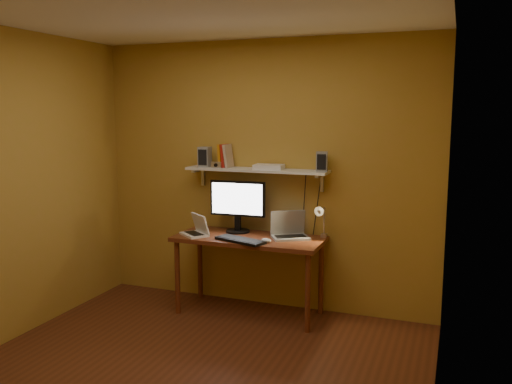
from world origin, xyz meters
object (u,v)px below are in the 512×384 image
at_px(laptop, 289,230).
at_px(speaker_right, 322,161).
at_px(keyboard, 240,240).
at_px(shelf_camera, 216,165).
at_px(wall_shelf, 256,170).
at_px(desk_lamp, 321,217).
at_px(speaker_left, 205,157).
at_px(desk, 249,246).
at_px(mouse, 266,240).
at_px(monitor, 238,204).
at_px(netbook, 197,229).
at_px(router, 269,167).

bearing_deg(laptop, speaker_right, -15.94).
xyz_separation_m(keyboard, shelf_camera, (-0.38, 0.32, 0.64)).
bearing_deg(wall_shelf, desk_lamp, -5.88).
height_order(keyboard, speaker_left, speaker_left).
xyz_separation_m(desk, mouse, (0.22, -0.15, 0.10)).
distance_m(monitor, shelf_camera, 0.43).
height_order(desk, netbook, netbook).
bearing_deg(laptop, desk_lamp, -29.03).
bearing_deg(desk_lamp, monitor, 178.33).
xyz_separation_m(mouse, speaker_right, (0.42, 0.34, 0.70)).
bearing_deg(desk, speaker_right, 16.65).
distance_m(wall_shelf, keyboard, 0.72).
xyz_separation_m(desk, keyboard, (-0.01, -0.20, 0.10)).
relative_size(desk, speaker_right, 7.76).
xyz_separation_m(desk, router, (0.13, 0.19, 0.73)).
bearing_deg(router, desk, -123.99).
bearing_deg(desk, laptop, 17.21).
bearing_deg(mouse, desk, 165.40).
distance_m(keyboard, desk_lamp, 0.77).
distance_m(wall_shelf, shelf_camera, 0.40).
xyz_separation_m(monitor, router, (0.31, 0.04, 0.37)).
bearing_deg(netbook, monitor, 76.40).
height_order(wall_shelf, monitor, wall_shelf).
height_order(laptop, netbook, laptop).
distance_m(wall_shelf, mouse, 0.72).
distance_m(monitor, speaker_left, 0.57).
relative_size(keyboard, mouse, 4.82).
bearing_deg(desk_lamp, keyboard, -153.66).
distance_m(monitor, desk_lamp, 0.84).
height_order(mouse, shelf_camera, shelf_camera).
height_order(desk, laptop, laptop).
bearing_deg(speaker_right, desk, -172.52).
xyz_separation_m(speaker_left, speaker_right, (1.18, 0.01, -0.01)).
distance_m(wall_shelf, desk_lamp, 0.77).
bearing_deg(netbook, shelf_camera, 102.62).
height_order(wall_shelf, desk_lamp, wall_shelf).
bearing_deg(desk_lamp, speaker_left, 177.46).
bearing_deg(monitor, desk, -42.34).
bearing_deg(desk_lamp, speaker_right, 107.01).
xyz_separation_m(speaker_right, router, (-0.51, -0.00, -0.07)).
relative_size(laptop, speaker_left, 2.06).
height_order(speaker_left, shelf_camera, speaker_left).
distance_m(mouse, speaker_right, 0.88).
relative_size(mouse, shelf_camera, 0.99).
xyz_separation_m(netbook, keyboard, (0.48, -0.09, -0.04)).
height_order(netbook, router, router).
bearing_deg(desk, wall_shelf, 90.00).
height_order(wall_shelf, router, router).
bearing_deg(mouse, keyboard, -147.61).
bearing_deg(keyboard, mouse, 32.27).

